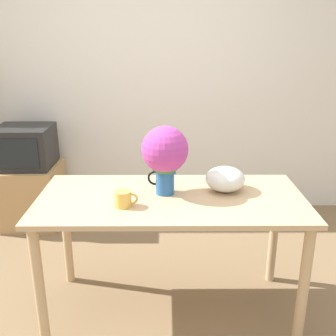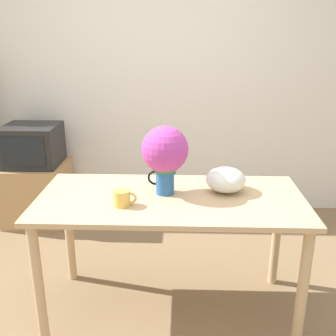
# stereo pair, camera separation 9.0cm
# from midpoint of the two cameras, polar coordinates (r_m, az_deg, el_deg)

# --- Properties ---
(ground_plane) EXTENTS (12.00, 12.00, 0.00)m
(ground_plane) POSITION_cam_midpoint_polar(r_m,az_deg,el_deg) (2.60, -5.80, -22.38)
(ground_plane) COLOR #7F6647
(wall_back) EXTENTS (8.00, 0.05, 2.60)m
(wall_back) POSITION_cam_midpoint_polar(r_m,az_deg,el_deg) (3.81, -3.90, 12.72)
(wall_back) COLOR silver
(wall_back) RESTS_ON ground_plane
(table) EXTENTS (1.58, 0.75, 0.80)m
(table) POSITION_cam_midpoint_polar(r_m,az_deg,el_deg) (2.38, -0.65, -6.61)
(table) COLOR tan
(table) RESTS_ON ground_plane
(flower_vase) EXTENTS (0.28, 0.28, 0.41)m
(flower_vase) POSITION_cam_midpoint_polar(r_m,az_deg,el_deg) (2.30, -1.57, 2.05)
(flower_vase) COLOR #235B9E
(flower_vase) RESTS_ON table
(coffee_mug) EXTENTS (0.13, 0.10, 0.09)m
(coffee_mug) POSITION_cam_midpoint_polar(r_m,az_deg,el_deg) (2.21, -7.64, -4.44)
(coffee_mug) COLOR gold
(coffee_mug) RESTS_ON table
(white_bowl) EXTENTS (0.24, 0.24, 0.15)m
(white_bowl) POSITION_cam_midpoint_polar(r_m,az_deg,el_deg) (2.42, 7.25, -1.59)
(white_bowl) COLOR silver
(white_bowl) RESTS_ON table
(tv_stand) EXTENTS (0.56, 0.54, 0.56)m
(tv_stand) POSITION_cam_midpoint_polar(r_m,az_deg,el_deg) (3.93, -19.92, -3.58)
(tv_stand) COLOR tan
(tv_stand) RESTS_ON ground_plane
(tv_set) EXTENTS (0.49, 0.45, 0.37)m
(tv_set) POSITION_cam_midpoint_polar(r_m,az_deg,el_deg) (3.78, -20.71, 2.92)
(tv_set) COLOR black
(tv_set) RESTS_ON tv_stand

